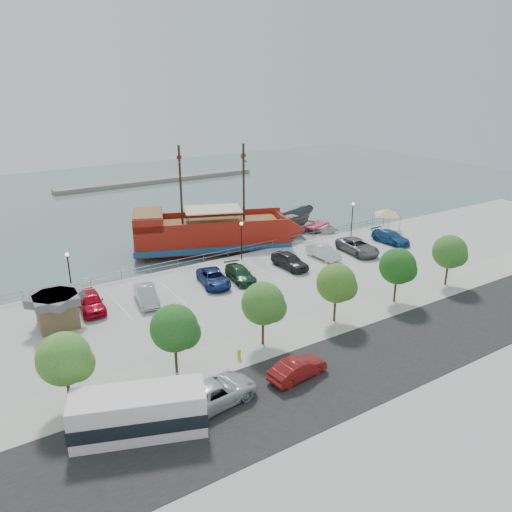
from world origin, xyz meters
TOP-DOWN VIEW (x-y plane):
  - ground at (0.00, 0.00)m, footprint 160.00×160.00m
  - land_slab at (0.00, -21.00)m, footprint 100.00×58.00m
  - street at (0.00, -16.00)m, footprint 100.00×8.00m
  - sidewalk at (0.00, -10.00)m, footprint 100.00×4.00m
  - seawall_railing at (0.00, 7.80)m, footprint 50.00×0.06m
  - far_shore at (10.00, 55.00)m, footprint 40.00×3.00m
  - pirate_ship at (1.15, 12.45)m, footprint 21.37×12.77m
  - patrol_boat at (12.36, 14.33)m, footprint 7.77×3.46m
  - speedboat at (15.11, 12.30)m, footprint 6.67×7.79m
  - dock_west at (-13.05, 9.20)m, footprint 6.53×2.02m
  - dock_mid at (9.00, 9.20)m, footprint 6.44×3.86m
  - dock_east at (15.08, 9.20)m, footprint 7.52×4.54m
  - shed at (-20.30, 1.35)m, footprint 3.46×3.46m
  - canopy_tent at (21.32, 5.77)m, footprint 4.51×4.51m
  - street_van at (-14.41, -14.38)m, footprint 5.92×3.31m
  - street_sedan at (-8.44, -14.90)m, footprint 4.39×1.94m
  - shuttle_bus at (-19.21, -14.50)m, footprint 7.96×5.09m
  - fire_hydrant at (-10.55, -10.80)m, footprint 0.27×0.27m
  - lamp_post_left at (-18.00, 6.50)m, footprint 0.36×0.36m
  - lamp_post_mid at (0.00, 6.50)m, footprint 0.36×0.36m
  - lamp_post_right at (16.00, 6.50)m, footprint 0.36×0.36m
  - tree_a at (-21.85, -10.07)m, footprint 3.30×3.20m
  - tree_b at (-14.85, -10.07)m, footprint 3.30×3.20m
  - tree_c at (-7.85, -10.07)m, footprint 3.30×3.20m
  - tree_d at (-0.85, -10.07)m, footprint 3.30×3.20m
  - tree_e at (6.15, -10.07)m, footprint 3.30×3.20m
  - tree_f at (13.15, -10.07)m, footprint 3.30×3.20m
  - parked_car_a at (-17.29, 2.77)m, footprint 2.25×4.91m
  - parked_car_b at (-12.74, 1.61)m, footprint 2.35×4.77m
  - parked_car_c at (-5.84, 2.00)m, footprint 3.17×5.34m
  - parked_car_d at (-3.11, 1.57)m, footprint 2.46×4.89m
  - parked_car_e at (2.98, 1.70)m, footprint 2.12×4.83m
  - parked_car_f at (7.82, 2.03)m, footprint 1.72×4.41m
  - parked_car_g at (12.19, 1.32)m, footprint 3.11×5.90m
  - parked_car_h at (18.05, 1.84)m, footprint 2.39×5.14m

SIDE VIEW (x-z plane):
  - ground at x=0.00m, z-range -1.00..-1.00m
  - dock_mid at x=9.00m, z-range -1.00..-0.64m
  - dock_west at x=-13.05m, z-range -1.00..-0.63m
  - dock_east at x=15.08m, z-range -1.00..-0.59m
  - land_slab at x=0.00m, z-range -1.20..0.00m
  - far_shore at x=10.00m, z-range -1.00..-0.20m
  - speedboat at x=15.11m, z-range -1.00..0.36m
  - street at x=0.00m, z-range -0.01..0.03m
  - sidewalk at x=0.00m, z-range -0.01..0.04m
  - fire_hydrant at x=-10.55m, z-range 0.03..0.82m
  - patrol_boat at x=12.36m, z-range -1.00..1.93m
  - seawall_railing at x=0.00m, z-range 0.03..1.03m
  - parked_car_d at x=-3.11m, z-range 0.00..1.36m
  - parked_car_c at x=-5.84m, z-range 0.00..1.39m
  - street_sedan at x=-8.44m, z-range 0.00..1.40m
  - parked_car_f at x=7.82m, z-range 0.00..1.43m
  - parked_car_h at x=18.05m, z-range 0.00..1.45m
  - parked_car_b at x=-12.74m, z-range 0.00..1.50m
  - street_van at x=-14.41m, z-range 0.00..1.56m
  - parked_car_g at x=12.19m, z-range 0.00..1.58m
  - parked_car_e at x=2.98m, z-range 0.00..1.62m
  - parked_car_a at x=-17.29m, z-range 0.00..1.63m
  - pirate_ship at x=1.15m, z-range -5.42..7.88m
  - shuttle_bus at x=-19.21m, z-range -0.04..2.60m
  - shed at x=-20.30m, z-range 0.09..2.82m
  - canopy_tent at x=21.32m, z-range 1.24..4.58m
  - lamp_post_left at x=-18.00m, z-range 0.80..5.08m
  - lamp_post_mid at x=0.00m, z-range 0.80..5.08m
  - lamp_post_right at x=16.00m, z-range 0.80..5.08m
  - tree_a at x=-21.85m, z-range 0.80..5.80m
  - tree_b at x=-14.85m, z-range 0.80..5.80m
  - tree_c at x=-7.85m, z-range 0.80..5.80m
  - tree_d at x=-0.85m, z-range 0.80..5.80m
  - tree_e at x=6.15m, z-range 0.80..5.80m
  - tree_f at x=13.15m, z-range 0.80..5.80m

